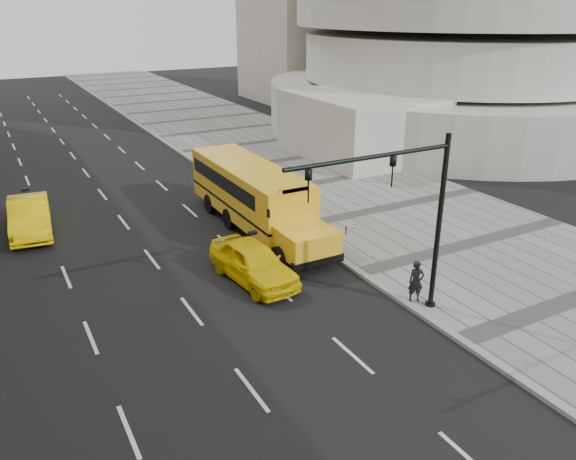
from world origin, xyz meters
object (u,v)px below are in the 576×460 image
taxi_far (30,216)px  pedestrian (416,281)px  school_bus (252,192)px  traffic_signal (408,209)px  taxi_near (253,262)px

taxi_far → pedestrian: (11.48, -14.15, 0.09)m
school_bus → pedestrian: size_ratio=7.40×
school_bus → traffic_signal: size_ratio=1.81×
school_bus → taxi_far: (-9.65, 4.31, -0.93)m
taxi_far → traffic_signal: (10.34, -14.69, 3.25)m
traffic_signal → pedestrian: bearing=25.3°
taxi_near → taxi_far: bearing=120.2°
school_bus → traffic_signal: bearing=-86.2°
taxi_near → taxi_far: taxi_far is taller
taxi_far → traffic_signal: traffic_signal is taller
pedestrian → traffic_signal: (-1.14, -0.54, 3.16)m
taxi_near → taxi_far: size_ratio=0.91×
school_bus → taxi_near: bearing=-115.3°
taxi_far → traffic_signal: 18.26m
taxi_near → pedestrian: pedestrian is taller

